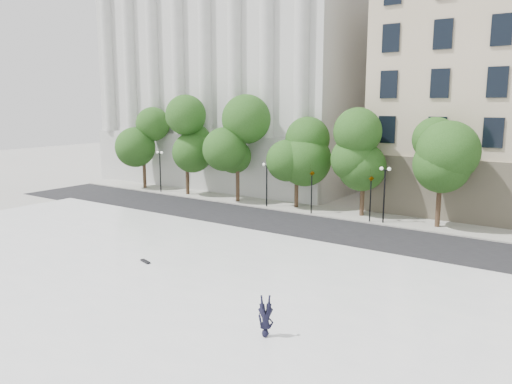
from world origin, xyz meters
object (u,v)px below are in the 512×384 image
skateboard (145,261)px  traffic_light_east (371,177)px  person_lying (266,331)px  traffic_light_west (312,172)px

skateboard → traffic_light_east: bearing=88.0°
skateboard → person_lying: bearing=-2.4°
traffic_light_east → person_lying: bearing=-78.2°
traffic_light_west → person_lying: size_ratio=2.55×
person_lying → skateboard: size_ratio=1.90×
traffic_light_west → skateboard: (-0.90, -17.70, -3.14)m
traffic_light_west → skateboard: size_ratio=4.84×
traffic_light_west → person_lying: bearing=-65.8°
person_lying → skateboard: bearing=127.7°
traffic_light_east → traffic_light_west: bearing=180.0°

